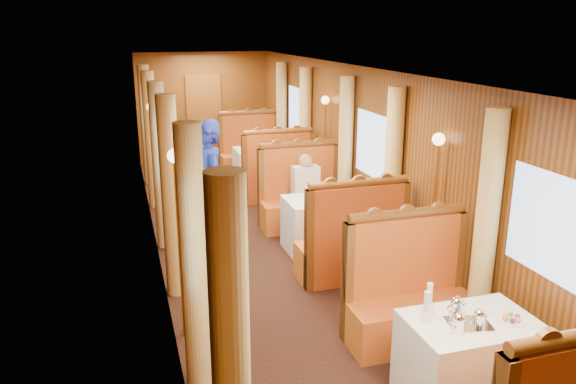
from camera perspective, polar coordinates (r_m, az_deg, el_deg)
name	(u,v)px	position (r m, az deg, el deg)	size (l,w,h in m)	color
floor	(272,255)	(7.82, -1.65, -6.42)	(3.00, 12.00, 0.01)	black
ceiling	(270,71)	(7.23, -1.82, 12.16)	(3.00, 12.00, 0.01)	silver
wall_far	(204,108)	(13.22, -8.56, 8.48)	(3.00, 2.50, 0.01)	brown
wall_left	(155,176)	(7.20, -13.34, 1.61)	(12.00, 2.50, 0.01)	brown
wall_right	(375,160)	(7.94, 8.80, 3.22)	(12.00, 2.50, 0.01)	brown
doorway_far	(204,119)	(13.23, -8.50, 7.39)	(0.80, 0.04, 2.00)	brown
table_near	(468,361)	(5.09, 17.84, -16.01)	(1.05, 0.72, 0.75)	white
banquette_near_aft	(409,301)	(5.81, 12.22, -10.74)	(1.30, 0.55, 1.34)	#AB3113
table_mid	(323,224)	(7.90, 3.59, -3.30)	(1.05, 0.72, 0.75)	white
banquette_mid_fwd	(351,247)	(7.00, 6.47, -5.59)	(1.30, 0.55, 1.34)	#AB3113
banquette_mid_aft	(301,200)	(8.79, 1.32, -0.87)	(1.30, 0.55, 1.34)	#AB3113
table_far	(262,167)	(11.11, -2.64, 2.55)	(1.05, 0.72, 0.75)	white
banquette_far_fwd	(276,177)	(10.15, -1.24, 1.50)	(1.30, 0.55, 1.34)	#AB3113
banquette_far_aft	(251,154)	(12.06, -3.82, 3.88)	(1.30, 0.55, 1.34)	#AB3113
tea_tray	(469,324)	(4.82, 17.88, -12.65)	(0.34, 0.26, 0.01)	silver
teapot_left	(459,325)	(4.67, 16.95, -12.82)	(0.15, 0.12, 0.13)	silver
teapot_right	(479,321)	(4.78, 18.83, -12.26)	(0.15, 0.11, 0.12)	silver
teapot_back	(456,309)	(4.89, 16.70, -11.33)	(0.17, 0.13, 0.14)	silver
fruit_plate	(511,319)	(4.98, 21.71, -11.92)	(0.23, 0.23, 0.05)	white
cup_inboard	(426,310)	(4.73, 13.88, -11.55)	(0.08, 0.08, 0.26)	white
cup_outboard	(429,301)	(4.88, 14.12, -10.68)	(0.08, 0.08, 0.26)	white
rose_vase_mid	(323,186)	(7.75, 3.58, 0.60)	(0.06, 0.06, 0.36)	silver
rose_vase_far	(263,140)	(10.99, -2.52, 5.34)	(0.06, 0.06, 0.36)	silver
window_left_near	(192,275)	(3.83, -9.75, -8.31)	(1.20, 0.90, 0.01)	#88ADDC
curtain_left_near_a	(231,375)	(3.30, -5.80, -17.99)	(0.22, 0.22, 2.35)	#DFC272
curtain_left_near_b	(194,265)	(4.66, -9.53, -7.36)	(0.22, 0.22, 2.35)	#DFC272
window_right_near	(559,230)	(5.07, 25.81, -3.53)	(1.20, 0.90, 0.01)	#88ADDC
curtain_right_near_b	(486,231)	(5.65, 19.45, -3.79)	(0.22, 0.22, 2.35)	#DFC272
window_left_mid	(155,160)	(7.16, -13.33, 3.16)	(1.20, 0.90, 0.01)	#88ADDC
curtain_left_mid_a	(171,198)	(6.48, -11.78, -0.63)	(0.22, 0.22, 2.35)	#DFC272
curtain_left_mid_b	(161,167)	(7.98, -12.82, 2.52)	(0.22, 0.22, 2.35)	#DFC272
window_right_mid	(374,146)	(7.89, 8.77, 4.63)	(1.20, 0.90, 0.01)	#88ADDC
curtain_right_mid_a	(392,180)	(7.23, 10.54, 1.21)	(0.22, 0.22, 2.35)	#DFC272
curtain_right_mid_b	(345,154)	(8.60, 5.84, 3.84)	(0.22, 0.22, 2.35)	#DFC272
window_left_far	(142,118)	(10.59, -14.62, 7.29)	(1.20, 0.90, 0.01)	#88ADDC
curtain_left_far_a	(152,141)	(9.88, -13.68, 5.09)	(0.22, 0.22, 2.35)	#DFC272
curtain_left_far_b	(147,126)	(11.41, -14.17, 6.54)	(0.22, 0.22, 2.35)	#DFC272
window_right_far	(298,111)	(11.10, 1.01, 8.21)	(1.20, 0.90, 0.01)	#88ADDC
curtain_right_far_a	(305,132)	(10.38, 1.76, 6.09)	(0.22, 0.22, 2.35)	#DFC272
curtain_right_far_b	(282,119)	(11.85, -0.64, 7.39)	(0.22, 0.22, 2.35)	#DFC272
sconce_left_fore	(177,206)	(5.49, -11.16, -1.41)	(0.14, 0.14, 1.95)	#BF8C3F
sconce_right_fore	(435,184)	(6.37, 14.73, 0.83)	(0.14, 0.14, 1.95)	#BF8C3F
sconce_left_aft	(153,139)	(8.88, -13.52, 5.25)	(0.14, 0.14, 1.95)	#BF8C3F
sconce_right_aft	(325,130)	(9.45, 3.75, 6.32)	(0.14, 0.14, 1.95)	#BF8C3F
steward	(208,189)	(7.64, -8.14, 0.30)	(0.68, 0.45, 1.88)	navy
passenger	(306,185)	(8.48, 1.84, 0.72)	(0.40, 0.44, 0.76)	beige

